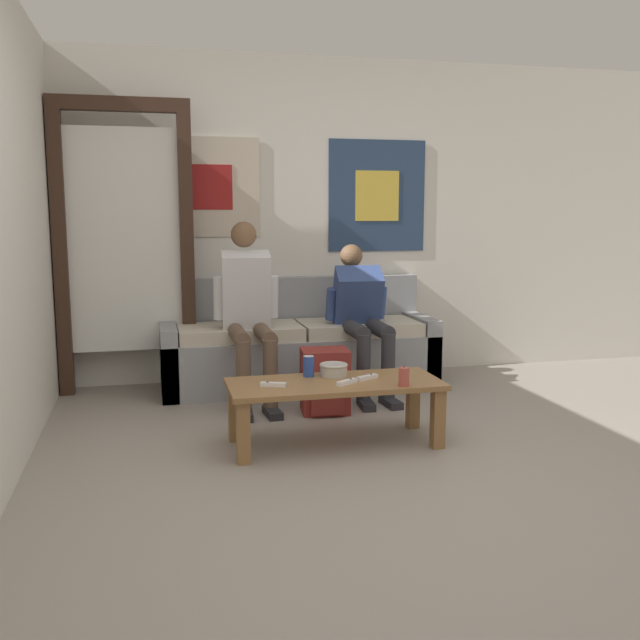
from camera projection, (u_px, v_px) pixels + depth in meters
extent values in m
plane|color=gray|center=(402.00, 499.00, 3.36)|extent=(18.00, 18.00, 0.00)
cube|color=silver|center=(291.00, 220.00, 5.71)|extent=(10.00, 0.05, 2.55)
cube|color=beige|center=(210.00, 187.00, 5.49)|extent=(0.78, 0.01, 0.76)
cube|color=maroon|center=(210.00, 187.00, 5.49)|extent=(0.35, 0.01, 0.34)
cube|color=navy|center=(377.00, 196.00, 5.81)|extent=(0.82, 0.01, 0.90)
cube|color=gold|center=(377.00, 196.00, 5.81)|extent=(0.37, 0.01, 0.40)
cube|color=#382319|center=(60.00, 256.00, 5.13)|extent=(0.10, 0.10, 2.05)
cube|color=#382319|center=(187.00, 254.00, 5.34)|extent=(0.10, 0.10, 2.05)
cube|color=#382319|center=(119.00, 104.00, 5.07)|extent=(1.00, 0.10, 0.10)
cube|color=silver|center=(125.00, 241.00, 5.24)|extent=(0.82, 0.02, 1.64)
cube|color=gray|center=(291.00, 328.00, 5.75)|extent=(2.09, 0.13, 0.82)
cube|color=gray|center=(300.00, 362.00, 5.45)|extent=(2.09, 0.56, 0.40)
cube|color=gray|center=(169.00, 361.00, 5.22)|extent=(0.12, 0.56, 0.52)
cube|color=gray|center=(421.00, 349.00, 5.67)|extent=(0.12, 0.56, 0.52)
cube|color=beige|center=(240.00, 332.00, 5.31)|extent=(0.90, 0.52, 0.10)
cube|color=beige|center=(359.00, 328.00, 5.52)|extent=(0.90, 0.52, 0.10)
cube|color=olive|center=(335.00, 384.00, 4.10)|extent=(1.23, 0.51, 0.03)
cube|color=olive|center=(234.00, 412.00, 4.19)|extent=(0.07, 0.07, 0.34)
cube|color=olive|center=(413.00, 401.00, 4.45)|extent=(0.07, 0.07, 0.34)
cube|color=olive|center=(243.00, 433.00, 3.81)|extent=(0.07, 0.07, 0.34)
cube|color=olive|center=(438.00, 419.00, 4.07)|extent=(0.07, 0.07, 0.34)
cylinder|color=brown|center=(239.00, 336.00, 4.87)|extent=(0.11, 0.43, 0.11)
cylinder|color=brown|center=(244.00, 377.00, 4.70)|extent=(0.10, 0.10, 0.48)
cube|color=#232328|center=(246.00, 414.00, 4.67)|extent=(0.11, 0.25, 0.05)
cylinder|color=brown|center=(265.00, 335.00, 4.91)|extent=(0.11, 0.43, 0.11)
cylinder|color=brown|center=(270.00, 375.00, 4.74)|extent=(0.10, 0.10, 0.48)
cube|color=#232328|center=(273.00, 413.00, 4.71)|extent=(0.11, 0.25, 0.05)
cube|color=silver|center=(246.00, 291.00, 5.11)|extent=(0.37, 0.36, 0.59)
sphere|color=brown|center=(244.00, 235.00, 5.13)|extent=(0.19, 0.19, 0.19)
cylinder|color=silver|center=(219.00, 298.00, 5.07)|extent=(0.08, 0.11, 0.31)
cylinder|color=silver|center=(273.00, 297.00, 5.16)|extent=(0.08, 0.11, 0.31)
cylinder|color=#2D2D33|center=(356.00, 330.00, 5.09)|extent=(0.11, 0.37, 0.11)
cylinder|color=#2D2D33|center=(363.00, 368.00, 4.95)|extent=(0.10, 0.10, 0.48)
cube|color=#232328|center=(366.00, 404.00, 4.92)|extent=(0.11, 0.25, 0.05)
cylinder|color=#2D2D33|center=(380.00, 329.00, 5.13)|extent=(0.11, 0.37, 0.11)
cylinder|color=#2D2D33|center=(388.00, 367.00, 4.99)|extent=(0.10, 0.10, 0.48)
cube|color=#232328|center=(391.00, 403.00, 4.96)|extent=(0.11, 0.25, 0.05)
cube|color=#33477F|center=(357.00, 298.00, 5.36)|extent=(0.38, 0.43, 0.49)
sphere|color=brown|center=(351.00, 256.00, 5.47)|extent=(0.17, 0.17, 0.17)
cylinder|color=#33477F|center=(331.00, 304.00, 5.34)|extent=(0.08, 0.14, 0.26)
cylinder|color=#33477F|center=(381.00, 303.00, 5.43)|extent=(0.08, 0.14, 0.26)
cube|color=maroon|center=(325.00, 381.00, 4.79)|extent=(0.34, 0.29, 0.43)
cube|color=maroon|center=(327.00, 399.00, 4.69)|extent=(0.23, 0.11, 0.19)
cylinder|color=#B7B2A8|center=(334.00, 370.00, 4.24)|extent=(0.16, 0.16, 0.07)
torus|color=#B7B2A8|center=(334.00, 365.00, 4.23)|extent=(0.17, 0.17, 0.02)
cylinder|color=#B24C42|center=(404.00, 377.00, 3.99)|extent=(0.06, 0.06, 0.10)
cylinder|color=black|center=(404.00, 367.00, 3.98)|extent=(0.00, 0.00, 0.01)
cylinder|color=#28479E|center=(309.00, 366.00, 4.22)|extent=(0.07, 0.07, 0.12)
cylinder|color=silver|center=(309.00, 356.00, 4.21)|extent=(0.06, 0.06, 0.00)
cube|color=white|center=(367.00, 377.00, 4.15)|extent=(0.14, 0.09, 0.02)
cylinder|color=#333842|center=(371.00, 374.00, 4.17)|extent=(0.01, 0.01, 0.00)
cube|color=white|center=(347.00, 382.00, 4.03)|extent=(0.14, 0.11, 0.02)
cylinder|color=#333842|center=(351.00, 379.00, 4.05)|extent=(0.01, 0.01, 0.00)
cube|color=white|center=(273.00, 385.00, 3.98)|extent=(0.15, 0.08, 0.02)
cylinder|color=#333842|center=(268.00, 382.00, 3.98)|extent=(0.01, 0.01, 0.00)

